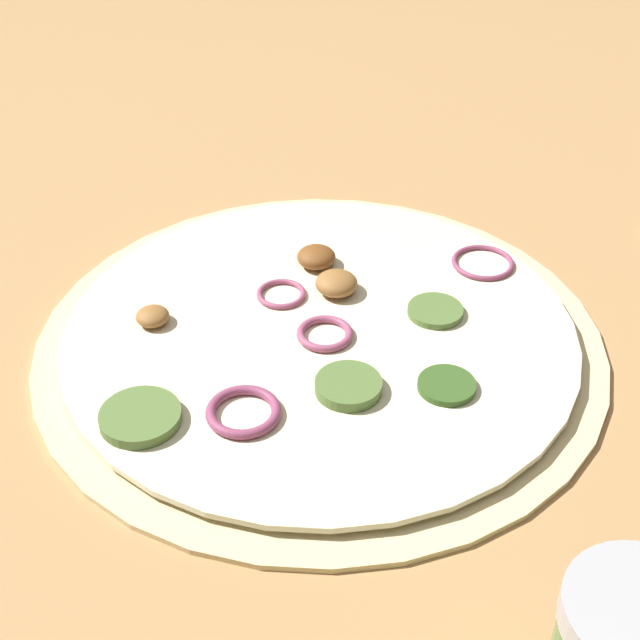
{
  "coord_description": "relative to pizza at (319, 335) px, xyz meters",
  "views": [
    {
      "loc": [
        0.38,
        0.24,
        0.35
      ],
      "look_at": [
        0.0,
        0.0,
        0.02
      ],
      "focal_mm": 50.0,
      "sensor_mm": 36.0,
      "label": 1
    }
  ],
  "objects": [
    {
      "name": "ground_plane",
      "position": [
        -0.0,
        -0.0,
        -0.01
      ],
      "size": [
        3.0,
        3.0,
        0.0
      ],
      "primitive_type": "plane",
      "color": "tan"
    },
    {
      "name": "pizza",
      "position": [
        0.0,
        0.0,
        0.0
      ],
      "size": [
        0.36,
        0.36,
        0.03
      ],
      "color": "beige",
      "rests_on": "ground_plane"
    }
  ]
}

